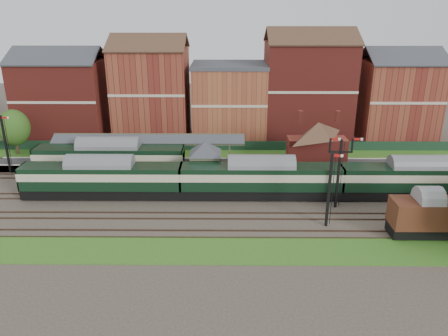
{
  "coord_description": "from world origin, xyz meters",
  "views": [
    {
      "loc": [
        -0.28,
        -47.52,
        21.61
      ],
      "look_at": [
        -0.69,
        2.0,
        3.0
      ],
      "focal_mm": 35.0,
      "sensor_mm": 36.0,
      "label": 1
    }
  ],
  "objects_px": {
    "signal_box": "(205,163)",
    "platform_railcar": "(110,158)",
    "semaphore_bracket": "(339,169)",
    "dmu_train": "(261,178)"
  },
  "relations": [
    {
      "from": "signal_box",
      "to": "platform_railcar",
      "type": "distance_m",
      "value": 13.19
    },
    {
      "from": "dmu_train",
      "to": "platform_railcar",
      "type": "distance_m",
      "value": 20.48
    },
    {
      "from": "dmu_train",
      "to": "signal_box",
      "type": "bearing_deg",
      "value": 153.96
    },
    {
      "from": "signal_box",
      "to": "semaphore_bracket",
      "type": "xyz_separation_m",
      "value": [
        15.04,
        -5.75,
        1.44
      ]
    },
    {
      "from": "semaphore_bracket",
      "to": "platform_railcar",
      "type": "distance_m",
      "value": 29.29
    },
    {
      "from": "signal_box",
      "to": "platform_railcar",
      "type": "height_order",
      "value": "signal_box"
    },
    {
      "from": "signal_box",
      "to": "dmu_train",
      "type": "distance_m",
      "value": 7.43
    },
    {
      "from": "signal_box",
      "to": "platform_railcar",
      "type": "bearing_deg",
      "value": 165.72
    },
    {
      "from": "signal_box",
      "to": "semaphore_bracket",
      "type": "relative_size",
      "value": 0.73
    },
    {
      "from": "signal_box",
      "to": "platform_railcar",
      "type": "relative_size",
      "value": 0.31
    }
  ]
}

